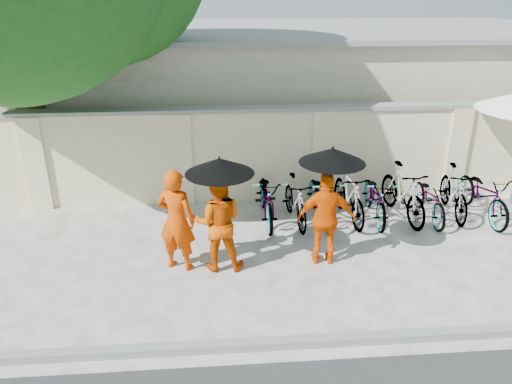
{
  "coord_description": "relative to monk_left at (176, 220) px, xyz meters",
  "views": [
    {
      "loc": [
        -0.23,
        -6.97,
        4.54
      ],
      "look_at": [
        0.41,
        1.01,
        1.1
      ],
      "focal_mm": 35.0,
      "sensor_mm": 36.0,
      "label": 1
    }
  ],
  "objects": [
    {
      "name": "compound_wall",
      "position": [
        1.95,
        2.76,
        0.11
      ],
      "size": [
        20.0,
        0.3,
        2.0
      ],
      "primitive_type": "cube",
      "color": "beige",
      "rests_on": "ground"
    },
    {
      "name": "kerb",
      "position": [
        0.95,
        -2.14,
        -0.83
      ],
      "size": [
        40.0,
        0.16,
        0.12
      ],
      "primitive_type": "cube",
      "color": "gray",
      "rests_on": "ground"
    },
    {
      "name": "building_behind",
      "position": [
        2.95,
        6.56,
        0.71
      ],
      "size": [
        14.0,
        6.0,
        3.2
      ],
      "primitive_type": "cube",
      "color": "beige",
      "rests_on": "ground"
    },
    {
      "name": "bike_8",
      "position": [
        6.06,
        1.47,
        -0.38
      ],
      "size": [
        0.74,
        1.94,
        1.01
      ],
      "primitive_type": "imported",
      "rotation": [
        0.0,
        0.0,
        0.04
      ],
      "color": "gray",
      "rests_on": "ground"
    },
    {
      "name": "monk_right",
      "position": [
        2.49,
        -0.02,
        -0.06
      ],
      "size": [
        1.01,
        0.49,
        1.66
      ],
      "primitive_type": "imported",
      "rotation": [
        0.0,
        0.0,
        3.05
      ],
      "color": "#E44E00",
      "rests_on": "ground"
    },
    {
      "name": "bike_5",
      "position": [
        4.42,
        1.57,
        -0.33
      ],
      "size": [
        0.77,
        1.91,
        1.11
      ],
      "primitive_type": "imported",
      "rotation": [
        0.0,
        0.0,
        0.13
      ],
      "color": "gray",
      "rests_on": "ground"
    },
    {
      "name": "bike_4",
      "position": [
        3.87,
        1.57,
        -0.42
      ],
      "size": [
        0.74,
        1.8,
        0.92
      ],
      "primitive_type": "imported",
      "rotation": [
        0.0,
        0.0,
        -0.08
      ],
      "color": "gray",
      "rests_on": "ground"
    },
    {
      "name": "bike_3",
      "position": [
        3.32,
        1.59,
        -0.36
      ],
      "size": [
        0.65,
        1.79,
        1.05
      ],
      "primitive_type": "imported",
      "rotation": [
        0.0,
        0.0,
        0.09
      ],
      "color": "gray",
      "rests_on": "ground"
    },
    {
      "name": "bike_7",
      "position": [
        5.52,
        1.62,
        -0.37
      ],
      "size": [
        0.71,
        1.76,
        1.03
      ],
      "primitive_type": "imported",
      "rotation": [
        0.0,
        0.0,
        -0.13
      ],
      "color": "gray",
      "rests_on": "ground"
    },
    {
      "name": "parasol_center",
      "position": [
        0.73,
        -0.12,
        0.98
      ],
      "size": [
        1.1,
        1.1,
        1.02
      ],
      "color": "black",
      "rests_on": "ground"
    },
    {
      "name": "ground",
      "position": [
        0.95,
        -0.44,
        -0.89
      ],
      "size": [
        80.0,
        80.0,
        0.0
      ],
      "primitive_type": "plane",
      "color": "silver"
    },
    {
      "name": "monk_left",
      "position": [
        0.0,
        0.0,
        0.0
      ],
      "size": [
        0.76,
        0.63,
        1.77
      ],
      "primitive_type": "imported",
      "rotation": [
        0.0,
        0.0,
        2.77
      ],
      "color": "#C43800",
      "rests_on": "ground"
    },
    {
      "name": "monk_center",
      "position": [
        0.68,
        -0.04,
        -0.03
      ],
      "size": [
        0.87,
        0.7,
        1.71
      ],
      "primitive_type": "imported",
      "rotation": [
        0.0,
        0.0,
        3.08
      ],
      "color": "#C14301",
      "rests_on": "ground"
    },
    {
      "name": "parasol_right",
      "position": [
        2.51,
        -0.1,
        1.09
      ],
      "size": [
        1.06,
        1.06,
        1.16
      ],
      "color": "black",
      "rests_on": "ground"
    },
    {
      "name": "bike_6",
      "position": [
        4.97,
        1.49,
        -0.45
      ],
      "size": [
        0.63,
        1.68,
        0.87
      ],
      "primitive_type": "imported",
      "rotation": [
        0.0,
        0.0,
        -0.03
      ],
      "color": "gray",
      "rests_on": "ground"
    },
    {
      "name": "bike_0",
      "position": [
        1.67,
        1.68,
        -0.38
      ],
      "size": [
        0.68,
        1.92,
        1.0
      ],
      "primitive_type": "imported",
      "rotation": [
        0.0,
        0.0,
        0.01
      ],
      "color": "gray",
      "rests_on": "ground"
    },
    {
      "name": "bike_1",
      "position": [
        2.22,
        1.51,
        -0.41
      ],
      "size": [
        0.62,
        1.63,
        0.96
      ],
      "primitive_type": "imported",
      "rotation": [
        0.0,
        0.0,
        0.11
      ],
      "color": "gray",
      "rests_on": "ground"
    },
    {
      "name": "bike_2",
      "position": [
        2.77,
        1.61,
        -0.41
      ],
      "size": [
        0.74,
        1.85,
        0.96
      ],
      "primitive_type": "imported",
      "rotation": [
        0.0,
        0.0,
        0.06
      ],
      "color": "gray",
      "rests_on": "ground"
    }
  ]
}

